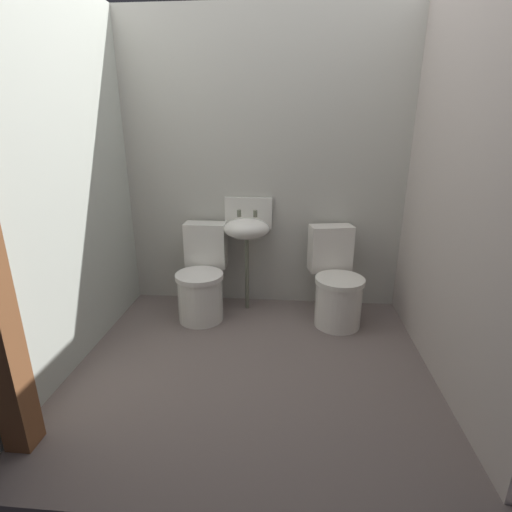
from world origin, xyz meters
TOP-DOWN VIEW (x-y plane):
  - ground_plane at (0.00, 0.00)m, footprint 2.83×2.43m
  - wall_back at (0.00, 1.06)m, footprint 2.83×0.10m
  - wall_left at (-1.27, 0.10)m, footprint 0.10×2.23m
  - wall_right at (1.27, 0.10)m, footprint 0.10×2.23m
  - toilet_left at (-0.50, 0.66)m, footprint 0.40×0.59m
  - toilet_right at (0.64, 0.66)m, footprint 0.49×0.65m
  - sink at (-0.13, 0.85)m, footprint 0.42×0.34m

SIDE VIEW (x-z plane):
  - ground_plane at x=0.00m, z-range -0.08..0.00m
  - toilet_left at x=-0.50m, z-range -0.07..0.71m
  - toilet_right at x=0.64m, z-range -0.07..0.71m
  - sink at x=-0.13m, z-range 0.26..1.25m
  - wall_back at x=0.00m, z-range 0.00..2.50m
  - wall_left at x=-1.27m, z-range 0.00..2.50m
  - wall_right at x=1.27m, z-range 0.00..2.50m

